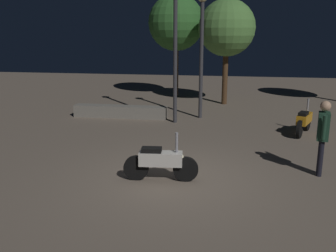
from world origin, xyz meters
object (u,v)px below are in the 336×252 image
at_px(person_rider_beside, 323,131).
at_px(streetlamp_far, 175,19).
at_px(motorcycle_orange_parked_left, 304,121).
at_px(motorcycle_white_foreground, 161,162).
at_px(streetlamp_near, 202,39).

relative_size(person_rider_beside, streetlamp_far, 0.30).
xyz_separation_m(motorcycle_orange_parked_left, streetlamp_far, (-4.30, 0.90, 3.17)).
bearing_deg(streetlamp_far, motorcycle_white_foreground, -85.13).
bearing_deg(person_rider_beside, streetlamp_near, 130.83).
height_order(motorcycle_orange_parked_left, streetlamp_near, streetlamp_near).
height_order(motorcycle_white_foreground, streetlamp_near, streetlamp_near).
bearing_deg(person_rider_beside, motorcycle_orange_parked_left, 96.07).
xyz_separation_m(motorcycle_orange_parked_left, person_rider_beside, (-0.29, -3.63, 0.60)).
bearing_deg(person_rider_beside, streetlamp_far, 142.08).
bearing_deg(motorcycle_white_foreground, streetlamp_near, 81.46).
bearing_deg(motorcycle_white_foreground, streetlamp_far, 89.71).
distance_m(motorcycle_white_foreground, motorcycle_orange_parked_left, 5.95).
xyz_separation_m(person_rider_beside, streetlamp_near, (-3.17, 5.44, 1.90)).
relative_size(motorcycle_orange_parked_left, person_rider_beside, 0.90).
distance_m(motorcycle_orange_parked_left, streetlamp_far, 5.42).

